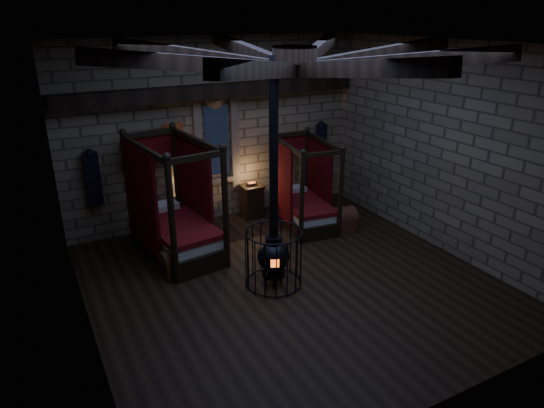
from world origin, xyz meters
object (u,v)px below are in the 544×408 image
trunk_right (338,221)px  stove (274,253)px  bed_left (175,226)px  trunk_left (180,261)px  bed_right (302,203)px

trunk_right → stove: bearing=-142.3°
bed_left → trunk_left: size_ratio=3.07×
bed_right → stove: bearing=-123.9°
bed_left → stove: bearing=-67.9°
bed_left → bed_right: bearing=-6.4°
trunk_right → stove: 2.76m
bed_left → bed_right: bed_left is taller
stove → trunk_left: bearing=162.0°
bed_left → trunk_left: bed_left is taller
bed_right → trunk_left: 3.42m
trunk_left → stove: bearing=-49.0°
bed_left → trunk_left: 0.97m
bed_right → trunk_left: (-3.28, -0.92, -0.26)m
bed_right → trunk_left: size_ratio=2.60×
trunk_left → stove: (1.37, -1.21, 0.40)m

